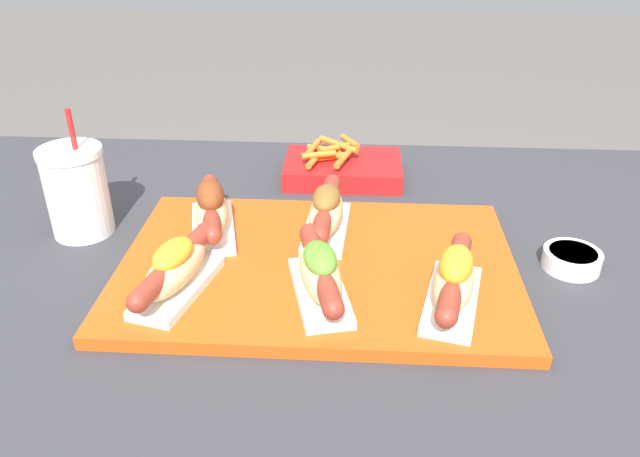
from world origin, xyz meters
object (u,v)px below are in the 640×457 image
object	(u,v)px
serving_tray	(319,267)
hot_dog_3	(213,210)
hot_dog_2	(456,280)
fries_basket	(343,168)
sauce_bowl	(573,259)
hot_dog_0	(176,269)
hot_dog_1	(321,273)
hot_dog_4	(327,212)
drink_cup	(78,191)

from	to	relation	value
serving_tray	hot_dog_3	xyz separation A→B (m)	(-0.16, 0.07, 0.04)
hot_dog_2	fries_basket	distance (m)	0.43
sauce_bowl	fries_basket	bearing A→B (deg)	139.47
hot_dog_3	hot_dog_0	bearing A→B (deg)	-94.78
hot_dog_0	hot_dog_3	xyz separation A→B (m)	(0.01, 0.15, 0.00)
serving_tray	hot_dog_1	world-z (taller)	hot_dog_1
hot_dog_3	sauce_bowl	world-z (taller)	hot_dog_3
hot_dog_1	hot_dog_3	size ratio (longest dim) A/B	1.00
serving_tray	hot_dog_1	bearing A→B (deg)	-84.45
serving_tray	hot_dog_1	xyz separation A→B (m)	(0.01, -0.08, 0.04)
hot_dog_2	hot_dog_3	bearing A→B (deg)	154.00
hot_dog_1	sauce_bowl	xyz separation A→B (m)	(0.34, 0.11, -0.04)
hot_dog_0	sauce_bowl	bearing A→B (deg)	12.33
hot_dog_3	hot_dog_4	world-z (taller)	hot_dog_3
hot_dog_1	sauce_bowl	world-z (taller)	hot_dog_1
hot_dog_0	hot_dog_2	world-z (taller)	hot_dog_2
hot_dog_1	hot_dog_0	bearing A→B (deg)	-179.63
hot_dog_1	hot_dog_2	size ratio (longest dim) A/B	1.00
drink_cup	hot_dog_0	bearing A→B (deg)	-42.03
hot_dog_2	hot_dog_1	bearing A→B (deg)	177.30
sauce_bowl	drink_cup	distance (m)	0.72
serving_tray	fries_basket	distance (m)	0.31
hot_dog_3	hot_dog_4	bearing A→B (deg)	2.88
drink_cup	serving_tray	bearing A→B (deg)	-14.06
hot_dog_0	hot_dog_1	bearing A→B (deg)	0.37
hot_dog_1	drink_cup	distance (m)	0.41
hot_dog_2	sauce_bowl	xyz separation A→B (m)	(0.18, 0.12, -0.04)
hot_dog_4	serving_tray	bearing A→B (deg)	-95.10
hot_dog_3	hot_dog_4	xyz separation A→B (m)	(0.17, 0.01, -0.00)
hot_dog_4	sauce_bowl	distance (m)	0.35
sauce_bowl	hot_dog_4	bearing A→B (deg)	172.00
hot_dog_1	hot_dog_3	world-z (taller)	hot_dog_3
hot_dog_1	hot_dog_4	distance (m)	0.16
sauce_bowl	drink_cup	xyz separation A→B (m)	(-0.72, 0.06, 0.05)
hot_dog_0	drink_cup	bearing A→B (deg)	137.97
serving_tray	hot_dog_3	bearing A→B (deg)	155.61
fries_basket	sauce_bowl	bearing A→B (deg)	-40.53
fries_basket	hot_dog_1	bearing A→B (deg)	-92.32
hot_dog_2	fries_basket	bearing A→B (deg)	110.05
hot_dog_3	drink_cup	world-z (taller)	drink_cup
hot_dog_1	fries_basket	bearing A→B (deg)	87.68
hot_dog_1	sauce_bowl	bearing A→B (deg)	18.27
serving_tray	sauce_bowl	bearing A→B (deg)	5.29
hot_dog_0	hot_dog_2	distance (m)	0.34
hot_dog_3	hot_dog_4	size ratio (longest dim) A/B	0.98
hot_dog_3	drink_cup	bearing A→B (deg)	174.72
hot_dog_2	serving_tray	bearing A→B (deg)	152.53
sauce_bowl	fries_basket	xyz separation A→B (m)	(-0.33, 0.28, 0.00)
hot_dog_0	hot_dog_4	bearing A→B (deg)	42.13
sauce_bowl	hot_dog_3	bearing A→B (deg)	175.53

